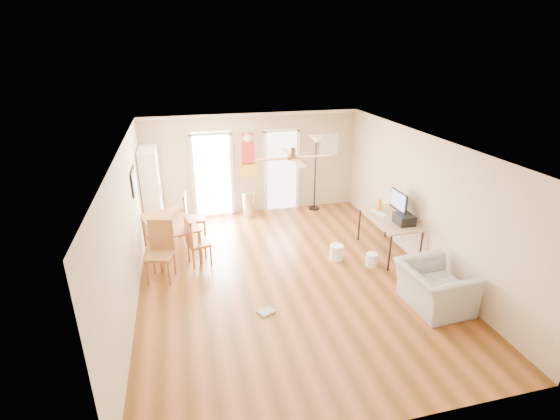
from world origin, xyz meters
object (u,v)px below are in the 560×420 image
object	(u,v)px
computer_desk	(388,235)
armchair	(434,287)
trash_can	(248,205)
printer	(404,219)
dining_table	(171,238)
dining_chair_near	(159,253)
dining_chair_right_b	(199,241)
dining_chair_right_a	(195,216)
bookshelf	(152,190)
wastebasket_a	(336,252)
torchiere_lamp	(315,174)
wastebasket_b	(372,260)

from	to	relation	value
computer_desk	armchair	size ratio (longest dim) A/B	1.32
trash_can	printer	world-z (taller)	printer
trash_can	dining_table	bearing A→B (deg)	-139.46
dining_chair_near	dining_chair_right_b	bearing A→B (deg)	46.54
dining_chair_right_a	armchair	world-z (taller)	dining_chair_right_a
printer	dining_chair_right_a	bearing A→B (deg)	153.79
dining_table	bookshelf	bearing A→B (deg)	104.64
trash_can	wastebasket_a	distance (m)	3.06
dining_table	dining_chair_near	bearing A→B (deg)	-100.76
dining_chair_right_a	computer_desk	size ratio (longest dim) A/B	0.72
bookshelf	dining_chair_right_b	size ratio (longest dim) A/B	1.97
wastebasket_a	dining_chair_right_b	bearing A→B (deg)	169.47
dining_chair_right_b	computer_desk	world-z (taller)	dining_chair_right_b
bookshelf	dining_table	world-z (taller)	bookshelf
dining_chair_near	torchiere_lamp	size ratio (longest dim) A/B	0.57
wastebasket_b	dining_chair_near	bearing A→B (deg)	173.18
trash_can	armchair	bearing A→B (deg)	-63.21
dining_table	wastebasket_a	size ratio (longest dim) A/B	4.68
printer	dining_chair_right_b	bearing A→B (deg)	169.12
torchiere_lamp	armchair	xyz separation A→B (m)	(0.54, -4.76, -0.63)
printer	dining_table	bearing A→B (deg)	163.91
wastebasket_a	wastebasket_b	xyz separation A→B (m)	(0.59, -0.43, -0.03)
dining_chair_right_b	wastebasket_b	world-z (taller)	dining_chair_right_b
computer_desk	wastebasket_b	world-z (taller)	computer_desk
dining_table	dining_chair_near	world-z (taller)	dining_chair_near
torchiere_lamp	computer_desk	bearing A→B (deg)	-75.64
bookshelf	wastebasket_a	world-z (taller)	bookshelf
printer	wastebasket_a	size ratio (longest dim) A/B	1.20
dining_table	armchair	bearing A→B (deg)	-35.01
dining_chair_right_a	trash_can	bearing A→B (deg)	-49.65
dining_table	dining_chair_near	size ratio (longest dim) A/B	1.33
computer_desk	printer	size ratio (longest dim) A/B	3.90
dining_chair_right_a	computer_desk	xyz separation A→B (m)	(3.92, -1.71, -0.14)
bookshelf	wastebasket_a	bearing A→B (deg)	-30.08
dining_chair_right_b	trash_can	distance (m)	2.62
armchair	dining_table	bearing A→B (deg)	52.10
printer	wastebasket_a	distance (m)	1.52
wastebasket_a	printer	bearing A→B (deg)	-13.63
printer	wastebasket_a	world-z (taller)	printer
dining_chair_right_a	armchair	bearing A→B (deg)	-129.62
dining_chair_right_a	trash_can	size ratio (longest dim) A/B	1.69
wastebasket_a	wastebasket_b	distance (m)	0.73
dining_chair_right_a	computer_desk	world-z (taller)	dining_chair_right_a
dining_chair_right_b	wastebasket_a	size ratio (longest dim) A/B	3.12
dining_chair_right_b	dining_chair_right_a	bearing A→B (deg)	-14.01
dining_chair_near	wastebasket_b	distance (m)	4.15
dining_chair_right_b	printer	distance (m)	4.15
computer_desk	armchair	world-z (taller)	computer_desk
dining_table	trash_can	size ratio (longest dim) A/B	2.36
dining_chair_near	trash_can	distance (m)	3.43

